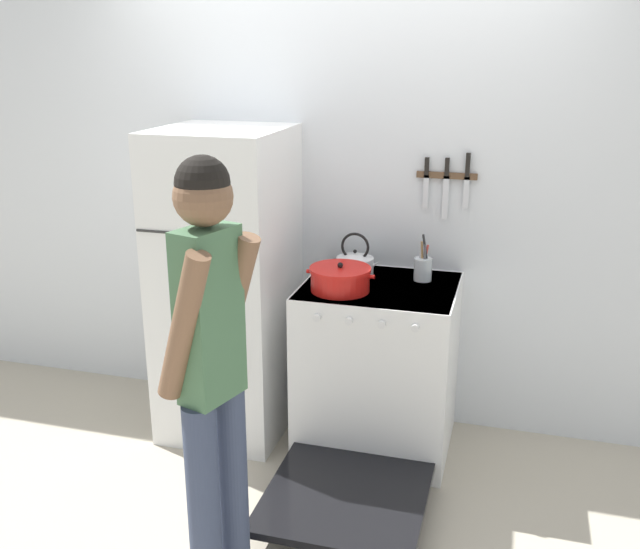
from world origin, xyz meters
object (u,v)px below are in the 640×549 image
object	(u,v)px
dutch_oven_pot	(340,279)
person	(212,362)
refrigerator	(227,285)
stove_range	(376,370)
tea_kettle	(355,263)
utensil_jar	(423,268)

from	to	relation	value
dutch_oven_pot	person	size ratio (longest dim) A/B	0.20
refrigerator	dutch_oven_pot	size ratio (longest dim) A/B	4.83
stove_range	person	xyz separation A→B (m)	(-0.37, -1.19, 0.53)
stove_range	tea_kettle	size ratio (longest dim) A/B	5.67
dutch_oven_pot	utensil_jar	world-z (taller)	utensil_jar
dutch_oven_pot	utensil_jar	size ratio (longest dim) A/B	1.41
refrigerator	utensil_jar	distance (m)	1.04
dutch_oven_pot	tea_kettle	bearing A→B (deg)	87.07
dutch_oven_pot	utensil_jar	bearing A→B (deg)	36.69
stove_range	utensil_jar	world-z (taller)	utensil_jar
person	utensil_jar	bearing A→B (deg)	-5.62
tea_kettle	dutch_oven_pot	bearing A→B (deg)	-92.93
tea_kettle	utensil_jar	world-z (taller)	utensil_jar
tea_kettle	utensil_jar	size ratio (longest dim) A/B	1.01
tea_kettle	person	xyz separation A→B (m)	(-0.21, -1.36, 0.01)
utensil_jar	person	world-z (taller)	person
tea_kettle	person	bearing A→B (deg)	-98.79
stove_range	refrigerator	bearing A→B (deg)	178.01
refrigerator	utensil_jar	bearing A→B (deg)	8.31
stove_range	utensil_jar	xyz separation A→B (m)	(0.19, 0.18, 0.52)
refrigerator	stove_range	xyz separation A→B (m)	(0.83, -0.03, -0.38)
refrigerator	tea_kettle	bearing A→B (deg)	12.03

